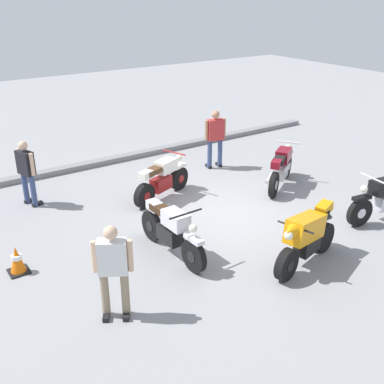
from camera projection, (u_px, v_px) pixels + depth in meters
The scene contains 10 objects.
ground_plane at pixel (224, 213), 10.82m from camera, with size 40.00×40.00×0.00m, color gray.
curb_edge at pixel (132, 156), 14.29m from camera, with size 14.00×0.30×0.15m, color gray.
motorcycle_orange_sportbike at pixel (306, 236), 8.61m from camera, with size 1.93×0.82×1.14m.
motorcycle_maroon_cruiser at pixel (281, 168), 12.07m from camera, with size 1.82×1.23×1.09m.
motorcycle_silver_cruiser at pixel (171, 230), 8.97m from camera, with size 0.70×2.09×1.09m.
motorcycle_cream_vintage at pixel (162, 180), 11.41m from camera, with size 1.88×0.93×1.07m.
person_in_red_shirt at pixel (215, 136), 13.20m from camera, with size 0.65×0.37×1.68m.
person_in_black_shirt at pixel (27, 170), 10.90m from camera, with size 0.42×0.62×1.59m.
person_in_white_shirt at pixel (113, 267), 7.11m from camera, with size 0.58×0.48×1.60m.
traffic_cone at pixel (17, 260), 8.49m from camera, with size 0.36×0.36×0.53m.
Camera 1 is at (-6.04, -7.64, 4.79)m, focal length 43.88 mm.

